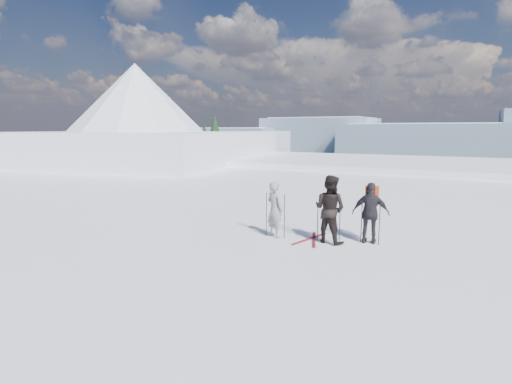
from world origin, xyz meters
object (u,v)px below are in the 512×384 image
(skier_pack, at_px, (371,213))
(skis_loose, at_px, (312,239))
(skier_dark, at_px, (330,209))
(skier_grey, at_px, (275,209))

(skier_pack, distance_m, skis_loose, 1.89)
(skier_pack, bearing_deg, skier_dark, 16.46)
(skier_pack, height_order, skis_loose, skier_pack)
(skier_grey, xyz_separation_m, skier_pack, (2.75, 0.67, 0.03))
(skier_dark, distance_m, skier_pack, 1.18)
(skier_grey, xyz_separation_m, skier_dark, (1.67, 0.18, 0.14))
(skier_pack, bearing_deg, skier_grey, 5.69)
(skier_grey, height_order, skier_pack, skier_pack)
(skier_grey, distance_m, skier_pack, 2.83)
(skier_grey, height_order, skier_dark, skier_dark)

